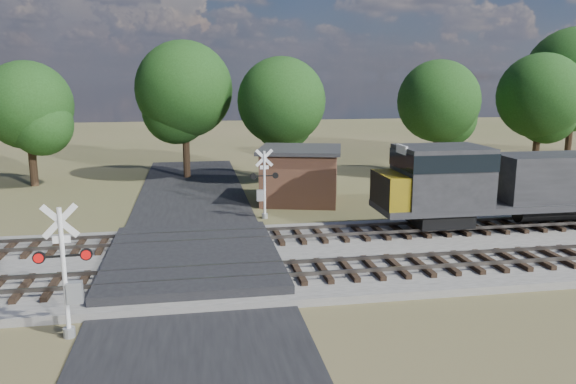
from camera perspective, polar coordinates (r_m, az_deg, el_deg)
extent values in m
plane|color=#4B512B|center=(23.53, -9.59, -7.83)|extent=(160.00, 160.00, 0.00)
cube|color=gray|center=(25.90, 13.21, -5.81)|extent=(140.00, 10.00, 0.30)
cube|color=black|center=(23.51, -9.60, -7.74)|extent=(7.00, 60.00, 0.08)
cube|color=#262628|center=(23.90, -9.62, -6.72)|extent=(7.00, 9.00, 0.62)
cube|color=black|center=(21.59, -4.23, -8.40)|extent=(44.00, 2.60, 0.18)
cube|color=#554F49|center=(23.00, 16.37, -7.15)|extent=(140.00, 0.08, 0.15)
cube|color=#554F49|center=(24.22, 14.89, -6.11)|extent=(140.00, 0.08, 0.15)
cube|color=black|center=(26.33, -5.28, -4.71)|extent=(44.00, 2.60, 0.18)
cube|color=#554F49|center=(27.36, 11.82, -3.92)|extent=(140.00, 0.08, 0.15)
cube|color=#554F49|center=(28.65, 10.77, -3.17)|extent=(140.00, 0.08, 0.15)
cylinder|color=silver|center=(18.11, -21.77, -7.73)|extent=(0.14, 0.14, 4.05)
cylinder|color=gray|center=(18.79, -21.33, -13.14)|extent=(0.36, 0.36, 0.30)
cube|color=silver|center=(17.66, -22.16, -2.76)|extent=(1.06, 0.11, 1.06)
cube|color=silver|center=(17.66, -22.16, -2.76)|extent=(1.06, 0.11, 1.06)
cube|color=silver|center=(17.80, -22.03, -4.50)|extent=(0.51, 0.06, 0.22)
cube|color=black|center=(17.94, -21.90, -6.05)|extent=(1.62, 0.17, 0.06)
cylinder|color=red|center=(18.06, -23.98, -6.11)|extent=(0.37, 0.13, 0.36)
cylinder|color=red|center=(17.85, -19.81, -5.98)|extent=(0.37, 0.13, 0.36)
cube|color=gray|center=(18.28, -20.83, -9.51)|extent=(0.47, 0.33, 0.66)
cylinder|color=silver|center=(31.03, -2.41, 0.71)|extent=(0.13, 0.13, 3.80)
cylinder|color=gray|center=(31.41, -2.38, -2.44)|extent=(0.34, 0.34, 0.28)
cube|color=silver|center=(30.78, -2.43, 3.48)|extent=(0.99, 0.05, 0.99)
cube|color=silver|center=(30.78, -2.43, 3.48)|extent=(0.99, 0.05, 0.99)
cube|color=silver|center=(30.86, -2.42, 2.52)|extent=(0.47, 0.03, 0.21)
cube|color=black|center=(30.94, -2.42, 1.65)|extent=(1.52, 0.08, 0.06)
cylinder|color=red|center=(31.03, -1.29, 1.69)|extent=(0.34, 0.10, 0.34)
cylinder|color=red|center=(30.86, -3.55, 1.62)|extent=(0.34, 0.10, 0.34)
cube|color=gray|center=(31.11, -2.83, -0.34)|extent=(0.43, 0.29, 0.62)
cube|color=#4F3121|center=(35.34, 1.23, 1.57)|extent=(5.63, 5.63, 3.21)
cube|color=#2A2A2C|center=(35.08, 1.25, 4.34)|extent=(6.19, 6.19, 0.23)
cylinder|color=black|center=(44.42, -24.55, 3.41)|extent=(0.56, 0.56, 4.46)
sphere|color=#163310|center=(44.11, -24.94, 8.00)|extent=(6.25, 6.25, 6.25)
cylinder|color=black|center=(44.29, -10.32, 4.77)|extent=(0.56, 0.56, 5.26)
sphere|color=#163310|center=(44.00, -10.52, 10.21)|extent=(7.36, 7.36, 7.36)
cylinder|color=black|center=(42.06, -0.66, 4.17)|extent=(0.56, 0.56, 4.63)
sphere|color=#163310|center=(41.74, -0.67, 9.22)|extent=(6.48, 6.48, 6.48)
cylinder|color=black|center=(46.04, 14.81, 4.39)|extent=(0.56, 0.56, 4.56)
sphere|color=#163310|center=(45.75, 15.05, 8.92)|extent=(6.38, 6.38, 6.38)
cylinder|color=black|center=(49.68, 23.92, 4.44)|extent=(0.56, 0.56, 4.83)
sphere|color=#163310|center=(49.41, 24.29, 8.89)|extent=(6.77, 6.77, 6.77)
cylinder|color=black|center=(54.17, 26.67, 5.32)|extent=(0.56, 0.56, 5.96)
sphere|color=#163310|center=(53.96, 27.13, 10.35)|extent=(8.34, 8.34, 8.34)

